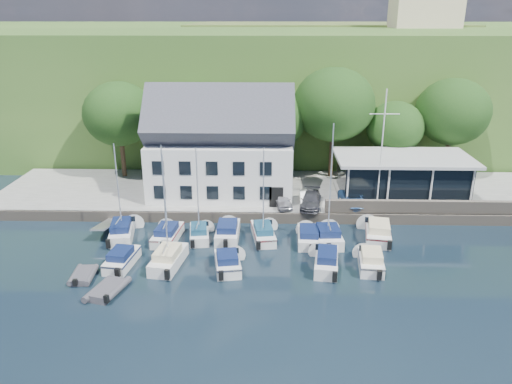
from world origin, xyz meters
TOP-DOWN VIEW (x-y plane):
  - ground at (0.00, 0.00)m, footprint 180.00×180.00m
  - quay at (0.00, 17.50)m, footprint 60.00×13.00m
  - quay_face at (0.00, 11.00)m, footprint 60.00×0.30m
  - hillside at (0.00, 62.00)m, footprint 160.00×75.00m
  - field_patch at (8.00, 70.00)m, footprint 50.00×30.00m
  - farmhouse at (22.00, 52.00)m, footprint 10.40×7.00m
  - harbor_building at (-7.00, 16.50)m, footprint 14.40×8.20m
  - club_pavilion at (11.00, 16.00)m, footprint 13.20×7.20m
  - seawall at (12.00, 11.40)m, footprint 18.00×0.50m
  - gangway at (-16.50, 9.00)m, footprint 1.20×6.00m
  - car_silver at (-0.93, 12.77)m, footprint 2.19×3.78m
  - car_white at (1.44, 13.23)m, footprint 1.35×3.76m
  - car_dgrey at (1.77, 12.73)m, footprint 2.47×4.73m
  - car_blue at (5.80, 13.24)m, footprint 1.94×4.04m
  - flagpole at (8.03, 12.76)m, footprint 2.67×0.20m
  - tree_0 at (-18.45, 21.55)m, footprint 7.69×7.69m
  - tree_1 at (-10.90, 22.64)m, footprint 7.46×7.46m
  - tree_2 at (-1.71, 21.93)m, footprint 7.16×7.16m
  - tree_3 at (4.70, 22.11)m, footprint 8.79×8.79m
  - tree_4 at (11.36, 21.78)m, footprint 6.22×6.22m
  - tree_5 at (17.56, 22.50)m, footprint 7.94×7.94m
  - boat_r1_0 at (-14.89, 7.67)m, footprint 3.10×7.09m
  - boat_r1_1 at (-10.84, 7.14)m, footprint 2.61×6.26m
  - boat_r1_2 at (-8.15, 7.40)m, footprint 2.47×5.46m
  - boat_r1_3 at (-5.73, 7.75)m, footprint 2.12×6.26m
  - boat_r1_4 at (-2.66, 7.63)m, footprint 2.76×6.60m
  - boat_r1_5 at (1.19, 7.07)m, footprint 2.20×6.08m
  - boat_r1_6 at (2.81, 7.04)m, footprint 2.67×5.89m
  - boat_r1_7 at (7.21, 7.94)m, footprint 3.28×7.08m
  - boat_r2_0 at (-13.47, 2.52)m, footprint 2.50×5.74m
  - boat_r2_1 at (-9.89, 2.58)m, footprint 2.98×6.70m
  - boat_r2_2 at (-5.29, 2.11)m, footprint 2.79×5.42m
  - boat_r2_3 at (2.23, 2.57)m, footprint 2.70×6.61m
  - boat_r2_4 at (5.60, 2.70)m, footprint 2.49×5.86m
  - dinghy_0 at (-15.79, 0.47)m, footprint 1.89×2.95m
  - dinghy_1 at (-13.37, -1.57)m, footprint 2.78×3.69m

SIDE VIEW (x-z plane):
  - ground at x=0.00m, z-range 0.00..0.00m
  - gangway at x=-16.50m, z-range -0.70..0.70m
  - dinghy_0 at x=-15.79m, z-range 0.00..0.66m
  - dinghy_1 at x=-13.37m, z-range 0.00..0.77m
  - quay at x=0.00m, z-range 0.00..1.00m
  - quay_face at x=0.00m, z-range 0.00..1.00m
  - boat_r1_5 at x=1.19m, z-range 0.00..1.37m
  - boat_r2_0 at x=-13.47m, z-range 0.00..1.42m
  - boat_r2_2 at x=-5.29m, z-range 0.00..1.45m
  - boat_r2_4 at x=5.60m, z-range 0.00..1.48m
  - boat_r1_3 at x=-5.73m, z-range 0.00..1.49m
  - boat_r2_3 at x=2.23m, z-range 0.00..1.54m
  - boat_r1_7 at x=7.21m, z-range 0.00..1.57m
  - seawall at x=12.00m, z-range 1.00..2.20m
  - car_silver at x=-0.93m, z-range 1.00..2.21m
  - car_white at x=1.44m, z-range 1.00..2.24m
  - car_dgrey at x=1.77m, z-range 1.00..2.31m
  - car_blue at x=5.80m, z-range 1.00..2.33m
  - club_pavilion at x=11.00m, z-range 1.00..5.10m
  - boat_r1_2 at x=-8.15m, z-range 0.00..8.24m
  - boat_r1_4 at x=-2.66m, z-range 0.00..8.50m
  - boat_r1_1 at x=-10.84m, z-range 0.00..8.62m
  - boat_r1_6 at x=2.81m, z-range 0.00..9.27m
  - boat_r1_0 at x=-14.89m, z-range 0.00..9.37m
  - boat_r2_1 at x=-9.89m, z-range 0.00..9.52m
  - tree_4 at x=11.36m, z-range 1.00..9.50m
  - harbor_building at x=-7.00m, z-range 1.00..9.70m
  - tree_2 at x=-1.71m, z-range 1.00..10.79m
  - tree_1 at x=-10.90m, z-range 1.00..11.19m
  - tree_0 at x=-18.45m, z-range 1.00..11.51m
  - tree_5 at x=17.56m, z-range 1.00..11.85m
  - flagpole at x=8.03m, z-range 1.00..12.11m
  - tree_3 at x=4.70m, z-range 1.00..13.01m
  - hillside at x=0.00m, z-range 0.00..16.00m
  - field_patch at x=8.00m, z-range 16.00..16.30m
  - farmhouse at x=22.00m, z-range 16.00..24.20m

